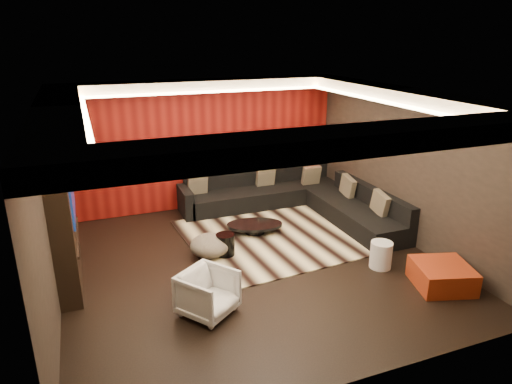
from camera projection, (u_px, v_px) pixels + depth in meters
name	position (u px, v px, depth m)	size (l,w,h in m)	color
floor	(252.00, 264.00, 7.72)	(6.00, 6.00, 0.02)	black
ceiling	(252.00, 95.00, 6.79)	(6.00, 6.00, 0.02)	silver
wall_back	(203.00, 145.00, 9.90)	(6.00, 0.02, 2.80)	black
wall_left	(46.00, 210.00, 6.22)	(0.02, 6.00, 2.80)	black
wall_right	(407.00, 166.00, 8.28)	(0.02, 6.00, 2.80)	black
red_feature_wall	(203.00, 145.00, 9.87)	(5.98, 0.05, 2.78)	#6B0C0A
soffit_back	(205.00, 85.00, 9.21)	(6.00, 0.60, 0.22)	silver
soffit_front	(350.00, 141.00, 4.45)	(6.00, 0.60, 0.22)	silver
soffit_left	(57.00, 114.00, 5.91)	(0.60, 4.80, 0.22)	silver
soffit_right	(400.00, 95.00, 7.75)	(0.60, 4.80, 0.22)	silver
cove_back	(209.00, 92.00, 8.94)	(4.80, 0.08, 0.04)	#FFD899
cove_front	(331.00, 142.00, 4.78)	(4.80, 0.08, 0.04)	#FFD899
cove_left	(86.00, 120.00, 6.05)	(0.08, 4.80, 0.04)	#FFD899
cove_right	(383.00, 101.00, 7.67)	(0.08, 4.80, 0.04)	#FFD899
tv_surround	(63.00, 214.00, 6.91)	(0.30, 2.00, 2.20)	black
tv_screen	(71.00, 191.00, 6.85)	(0.04, 1.30, 0.80)	black
tv_shelf	(77.00, 236.00, 7.09)	(0.04, 1.60, 0.04)	black
rug	(291.00, 232.00, 8.92)	(4.00, 3.00, 0.02)	beige
coffee_table	(255.00, 228.00, 8.85)	(1.08, 1.08, 0.18)	black
drum_stool	(225.00, 244.00, 7.93)	(0.33, 0.33, 0.38)	black
striped_pouf	(210.00, 245.00, 7.90)	(0.69, 0.69, 0.38)	#B6A48D
white_side_table	(381.00, 255.00, 7.53)	(0.36, 0.36, 0.45)	silver
orange_ottoman	(442.00, 276.00, 6.97)	(0.80, 0.80, 0.36)	#972E13
armchair	(208.00, 293.00, 6.24)	(0.67, 0.69, 0.63)	silver
sectional_sofa	(297.00, 201.00, 9.86)	(3.65, 3.50, 0.75)	black
throw_pillows	(298.00, 185.00, 9.77)	(3.23, 2.74, 0.50)	#C2B28E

